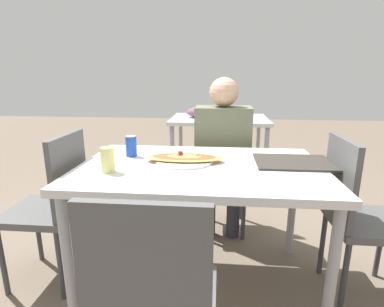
# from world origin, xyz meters

# --- Properties ---
(ground_plane) EXTENTS (14.00, 14.00, 0.00)m
(ground_plane) POSITION_xyz_m (0.00, 0.00, 0.00)
(ground_plane) COLOR #6B5B4C
(dining_table) EXTENTS (1.33, 0.86, 0.75)m
(dining_table) POSITION_xyz_m (0.00, 0.00, 0.68)
(dining_table) COLOR silver
(dining_table) RESTS_ON ground_plane
(chair_far_seated) EXTENTS (0.40, 0.40, 0.91)m
(chair_far_seated) POSITION_xyz_m (0.13, 0.76, 0.51)
(chair_far_seated) COLOR #4C4C4C
(chair_far_seated) RESTS_ON ground_plane
(chair_near_camera) EXTENTS (0.40, 0.40, 0.91)m
(chair_near_camera) POSITION_xyz_m (-0.10, -0.76, 0.51)
(chair_near_camera) COLOR #4C4C4C
(chair_near_camera) RESTS_ON ground_plane
(chair_side_left) EXTENTS (0.40, 0.40, 0.91)m
(chair_side_left) POSITION_xyz_m (-0.85, -0.04, 0.51)
(chair_side_left) COLOR #4C4C4C
(chair_side_left) RESTS_ON ground_plane
(chair_side_right) EXTENTS (0.40, 0.40, 0.91)m
(chair_side_right) POSITION_xyz_m (0.85, -0.01, 0.51)
(chair_side_right) COLOR #4C4C4C
(chair_side_right) RESTS_ON ground_plane
(person_seated) EXTENTS (0.41, 0.27, 1.21)m
(person_seated) POSITION_xyz_m (0.13, 0.65, 0.72)
(person_seated) COLOR #2D2D38
(person_seated) RESTS_ON ground_plane
(pizza_main) EXTENTS (0.45, 0.33, 0.06)m
(pizza_main) POSITION_xyz_m (-0.10, 0.06, 0.77)
(pizza_main) COLOR white
(pizza_main) RESTS_ON dining_table
(soda_can) EXTENTS (0.07, 0.07, 0.12)m
(soda_can) POSITION_xyz_m (-0.43, 0.15, 0.81)
(soda_can) COLOR #1E47B2
(soda_can) RESTS_ON dining_table
(drink_glass) EXTENTS (0.07, 0.07, 0.13)m
(drink_glass) POSITION_xyz_m (-0.46, -0.16, 0.81)
(drink_glass) COLOR #E0DB7F
(drink_glass) RESTS_ON dining_table
(serving_tray) EXTENTS (0.42, 0.31, 0.01)m
(serving_tray) POSITION_xyz_m (0.52, 0.08, 0.75)
(serving_tray) COLOR #332D28
(serving_tray) RESTS_ON dining_table
(background_table) EXTENTS (1.10, 0.80, 0.87)m
(background_table) POSITION_xyz_m (0.06, 1.88, 0.69)
(background_table) COLOR silver
(background_table) RESTS_ON ground_plane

